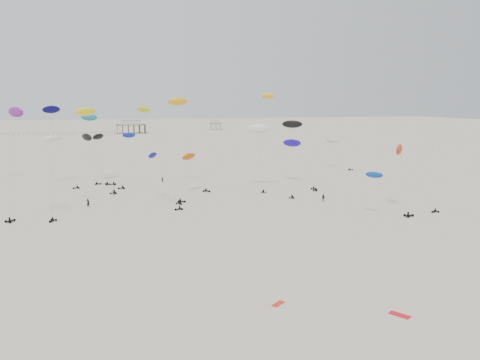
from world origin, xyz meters
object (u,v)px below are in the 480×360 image
object	(u,v)px
rig_4	(294,147)
spectator_0	(88,207)
pavilion_small	(216,125)
rig_9	(91,145)
rig_0	(187,163)
pavilion_main	(131,128)

from	to	relation	value
rig_4	spectator_0	size ratio (longest dim) A/B	7.46
pavilion_small	rig_9	xyz separation A→B (m)	(-89.96, -255.68, 8.13)
pavilion_small	rig_9	world-z (taller)	rig_9
rig_0	pavilion_small	bearing A→B (deg)	-124.15
pavilion_main	pavilion_small	bearing A→B (deg)	23.20
pavilion_small	rig_4	bearing A→B (deg)	-97.72
rig_4	spectator_0	world-z (taller)	rig_4
pavilion_main	rig_9	distance (m)	226.68
spectator_0	rig_4	bearing A→B (deg)	-134.79
pavilion_small	spectator_0	xyz separation A→B (m)	(-90.29, -277.22, -3.49)
pavilion_small	rig_9	size ratio (longest dim) A/B	0.55
pavilion_main	spectator_0	bearing A→B (deg)	-94.69
rig_0	spectator_0	xyz separation A→B (m)	(-23.41, -9.04, -7.84)
pavilion_main	rig_0	size ratio (longest dim) A/B	1.21
spectator_0	pavilion_main	bearing A→B (deg)	-67.19
pavilion_small	rig_4	size ratio (longest dim) A/B	0.54
rig_4	pavilion_small	bearing A→B (deg)	-120.53
rig_9	spectator_0	size ratio (longest dim) A/B	7.36
rig_0	rig_4	bearing A→B (deg)	174.96
pavilion_main	rig_4	xyz separation A→B (m)	(34.81, -229.62, 5.85)
rig_0	spectator_0	distance (m)	26.29
rig_9	rig_0	bearing A→B (deg)	-136.57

